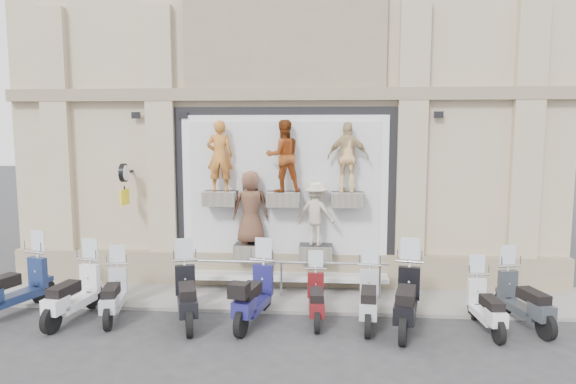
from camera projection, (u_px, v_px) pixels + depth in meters
The scene contains 16 objects.
ground at pixel (273, 332), 10.17m from camera, with size 90.00×90.00×0.00m, color #2F2F32.
sidewalk at pixel (282, 296), 12.25m from camera, with size 16.00×2.20×0.08m, color gray.
building at pixel (294, 67), 16.38m from camera, with size 14.00×8.60×12.00m, color tan, non-canonical shape.
shop_vitrine at pixel (285, 194), 12.59m from camera, with size 5.60×0.90×4.30m.
guard_rail at pixel (281, 280), 12.10m from camera, with size 5.06×0.10×0.93m, color #9EA0A5, non-canonical shape.
clock_sign_bracket at pixel (124, 179), 12.56m from camera, with size 0.10×0.80×1.02m.
scooter_a at pixel (12, 276), 11.01m from camera, with size 0.63×2.15×1.74m, color #16254E, non-canonical shape.
scooter_b at pixel (73, 283), 10.72m from camera, with size 0.58×1.99×1.62m, color white, non-canonical shape.
scooter_c at pixel (113, 285), 10.84m from camera, with size 0.53×1.81×1.47m, color #A7AAB5, non-canonical shape.
scooter_d at pixel (186, 284), 10.56m from camera, with size 0.59×2.04×1.66m, color black, non-canonical shape.
scooter_e at pixel (254, 284), 10.55m from camera, with size 0.60×2.06×1.67m, color navy, non-canonical shape.
scooter_f at pixel (316, 289), 10.67m from camera, with size 0.50×1.71×1.39m, color #570E11, non-canonical shape.
scooter_g at pixel (369, 288), 10.49m from camera, with size 0.56×1.91×1.55m, color #A3A6AA, non-canonical shape.
scooter_h at pixel (407, 288), 10.19m from camera, with size 0.63×2.15×1.74m, color black, non-canonical shape.
scooter_i at pixel (487, 297), 10.16m from camera, with size 0.51×1.74×1.41m, color silver, non-canonical shape.
scooter_j at pixel (525, 289), 10.39m from camera, with size 0.56×1.92×1.56m, color #2C3036, non-canonical shape.
Camera 1 is at (1.01, -9.71, 3.99)m, focal length 32.00 mm.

